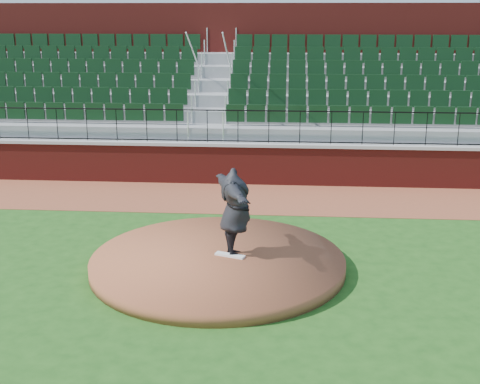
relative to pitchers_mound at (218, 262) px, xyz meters
name	(u,v)px	position (x,y,z in m)	size (l,w,h in m)	color
ground	(235,272)	(0.37, -0.18, -0.12)	(90.00, 90.00, 0.00)	#1C4B15
warning_track	(250,198)	(0.37, 5.22, -0.12)	(34.00, 3.20, 0.01)	brown
field_wall	(253,165)	(0.37, 6.82, 0.47)	(34.00, 0.35, 1.20)	maroon
wall_cap	(253,144)	(0.37, 6.82, 1.12)	(34.00, 0.45, 0.10)	#B7B7B7
wall_railing	(253,127)	(0.37, 6.82, 1.67)	(34.00, 0.05, 1.00)	black
seating_stands	(258,99)	(0.37, 9.55, 2.18)	(34.00, 5.10, 4.60)	gray
concourse_wall	(261,77)	(0.37, 12.35, 2.62)	(34.00, 0.50, 5.50)	maroon
pitchers_mound	(218,262)	(0.00, 0.00, 0.00)	(5.35, 5.35, 0.25)	brown
pitching_rubber	(230,255)	(0.25, 0.05, 0.15)	(0.64, 0.16, 0.04)	white
pitcher	(235,212)	(0.35, 0.18, 1.07)	(2.33, 0.63, 1.90)	black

